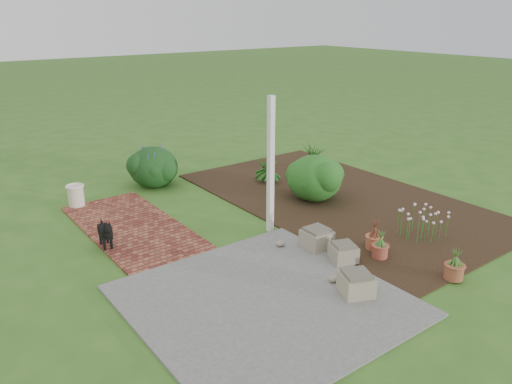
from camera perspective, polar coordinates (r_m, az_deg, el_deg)
ground at (r=9.04m, az=0.50°, el=-5.13°), size 80.00×80.00×0.00m
concrete_patio at (r=7.14m, az=0.96°, el=-12.28°), size 3.50×3.50×0.04m
brick_path at (r=9.67m, az=-13.97°, el=-3.89°), size 1.60×3.50×0.04m
garden_bed at (r=10.93m, az=9.41°, el=-0.80°), size 4.00×7.00×0.03m
veranda_post at (r=8.84m, az=1.68°, el=2.96°), size 0.10×0.10×2.50m
stone_trough_near at (r=7.33m, az=11.38°, el=-10.32°), size 0.56×0.56×0.29m
stone_trough_mid at (r=8.20m, az=9.95°, el=-6.89°), size 0.49×0.49×0.26m
stone_trough_far at (r=8.59m, az=6.95°, el=-5.32°), size 0.45×0.45×0.29m
black_dog at (r=8.81m, az=-16.82°, el=-4.37°), size 0.21×0.57×0.49m
cream_ceramic_urn at (r=10.93m, az=-19.89°, el=-0.40°), size 0.42×0.42×0.43m
evergreen_shrub at (r=10.68m, az=6.71°, el=1.74°), size 1.37×1.37×0.99m
agapanthus_clump_back at (r=12.60m, az=6.61°, el=4.38°), size 1.31×1.31×0.91m
agapanthus_clump_front at (r=11.76m, az=1.28°, el=2.86°), size 0.87×0.87×0.71m
pink_flower_patch at (r=9.32m, az=18.15°, el=-3.22°), size 1.10×1.10×0.58m
terracotta_pot_bronze at (r=8.75m, az=13.32°, el=-5.57°), size 0.33×0.33×0.22m
terracotta_pot_small_left at (r=8.47m, az=13.97°, el=-6.54°), size 0.33×0.33×0.22m
terracotta_pot_small_right at (r=8.15m, az=21.69°, el=-8.45°), size 0.29×0.29×0.24m
purple_flowering_bush at (r=11.77m, az=-11.65°, el=2.93°), size 1.35×1.35×0.95m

